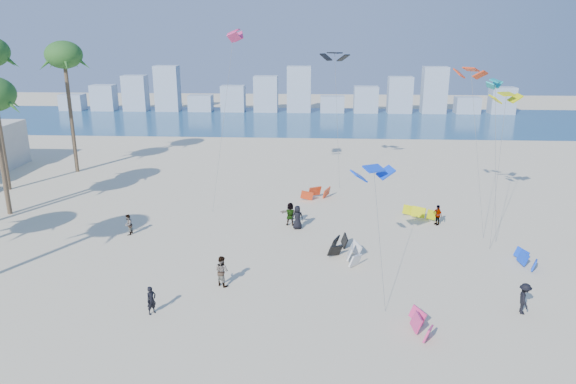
{
  "coord_description": "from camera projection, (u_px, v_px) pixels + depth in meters",
  "views": [
    {
      "loc": [
        4.94,
        -18.86,
        15.23
      ],
      "look_at": [
        3.0,
        16.0,
        4.5
      ],
      "focal_mm": 33.52,
      "sensor_mm": 36.0,
      "label": 1
    }
  ],
  "objects": [
    {
      "name": "ocean",
      "position": [
        289.0,
        121.0,
        91.45
      ],
      "size": [
        220.0,
        220.0,
        0.0
      ],
      "primitive_type": "plane",
      "color": "navy",
      "rests_on": "ground"
    },
    {
      "name": "kitesurfer_near",
      "position": [
        151.0,
        300.0,
        29.62
      ],
      "size": [
        0.67,
        0.71,
        1.63
      ],
      "primitive_type": "imported",
      "rotation": [
        0.0,
        0.0,
        0.93
      ],
      "color": "black",
      "rests_on": "ground"
    },
    {
      "name": "kitesurfer_mid",
      "position": [
        222.0,
        271.0,
        32.86
      ],
      "size": [
        1.18,
        1.12,
        1.92
      ],
      "primitive_type": "imported",
      "rotation": [
        0.0,
        0.0,
        2.56
      ],
      "color": "gray",
      "rests_on": "ground"
    },
    {
      "name": "kitesurfers_far",
      "position": [
        345.0,
        232.0,
        39.22
      ],
      "size": [
        34.19,
        15.1,
        1.9
      ],
      "color": "black",
      "rests_on": "ground"
    },
    {
      "name": "grounded_kites",
      "position": [
        378.0,
        237.0,
        39.55
      ],
      "size": [
        16.24,
        25.51,
        0.98
      ],
      "color": "black",
      "rests_on": "ground"
    },
    {
      "name": "flying_kites",
      "position": [
        424.0,
        88.0,
        40.44
      ],
      "size": [
        33.9,
        32.55,
        15.56
      ],
      "color": "blue",
      "rests_on": "ground"
    },
    {
      "name": "distant_skyline",
      "position": [
        285.0,
        95.0,
        100.16
      ],
      "size": [
        85.0,
        3.0,
        8.4
      ],
      "color": "#9EADBF",
      "rests_on": "ground"
    }
  ]
}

